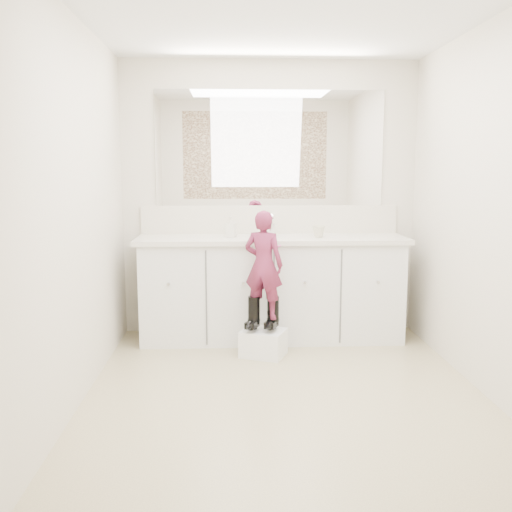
{
  "coord_description": "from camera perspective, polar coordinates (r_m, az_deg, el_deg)",
  "views": [
    {
      "loc": [
        -0.35,
        -3.58,
        1.45
      ],
      "look_at": [
        -0.16,
        0.73,
        0.8
      ],
      "focal_mm": 40.0,
      "sensor_mm": 36.0,
      "label": 1
    }
  ],
  "objects": [
    {
      "name": "dot_panel",
      "position": [
        2.13,
        7.16,
        13.82
      ],
      "size": [
        2.0,
        0.01,
        1.2
      ],
      "primitive_type": "cube",
      "color": "#472819",
      "rests_on": "wall_front"
    },
    {
      "name": "vanity_cabinet",
      "position": [
        4.93,
        1.55,
        -3.45
      ],
      "size": [
        2.2,
        0.55,
        0.85
      ],
      "primitive_type": "cube",
      "color": "silver",
      "rests_on": "floor"
    },
    {
      "name": "boot_right",
      "position": [
        4.48,
        1.71,
        -5.74
      ],
      "size": [
        0.16,
        0.2,
        0.27
      ],
      "primitive_type": null,
      "rotation": [
        0.0,
        0.0,
        -0.39
      ],
      "color": "black",
      "rests_on": "step_stool"
    },
    {
      "name": "toothbrush",
      "position": [
        4.38,
        1.68,
        0.79
      ],
      "size": [
        0.13,
        0.06,
        0.06
      ],
      "primitive_type": "cylinder",
      "rotation": [
        0.0,
        1.22,
        -0.39
      ],
      "color": "#F15EB6",
      "rests_on": "toddler"
    },
    {
      "name": "mirror",
      "position": [
        5.08,
        1.39,
        10.71
      ],
      "size": [
        2.0,
        0.02,
        1.0
      ],
      "primitive_type": "cube",
      "color": "white",
      "rests_on": "wall_back"
    },
    {
      "name": "boot_left",
      "position": [
        4.47,
        -0.21,
        -5.77
      ],
      "size": [
        0.16,
        0.2,
        0.27
      ],
      "primitive_type": null,
      "rotation": [
        0.0,
        0.0,
        -0.39
      ],
      "color": "black",
      "rests_on": "step_stool"
    },
    {
      "name": "ceiling",
      "position": [
        3.72,
        3.18,
        23.34
      ],
      "size": [
        3.0,
        3.0,
        0.0
      ],
      "primitive_type": "plane",
      "rotation": [
        3.14,
        0.0,
        0.0
      ],
      "color": "white",
      "rests_on": "wall_back"
    },
    {
      "name": "faucet",
      "position": [
        4.99,
        1.45,
        2.7
      ],
      "size": [
        0.08,
        0.08,
        0.1
      ],
      "primitive_type": "cylinder",
      "color": "silver",
      "rests_on": "countertop"
    },
    {
      "name": "floor",
      "position": [
        3.88,
        2.88,
        -13.41
      ],
      "size": [
        3.0,
        3.0,
        0.0
      ],
      "primitive_type": "plane",
      "color": "#90805E",
      "rests_on": "ground"
    },
    {
      "name": "wall_left",
      "position": [
        3.71,
        -17.44,
        4.29
      ],
      "size": [
        0.0,
        3.0,
        3.0
      ],
      "primitive_type": "plane",
      "rotation": [
        1.57,
        0.0,
        1.57
      ],
      "color": "beige",
      "rests_on": "floor"
    },
    {
      "name": "countertop",
      "position": [
        4.84,
        1.59,
        1.68
      ],
      "size": [
        2.28,
        0.58,
        0.04
      ],
      "primitive_type": "cube",
      "color": "beige",
      "rests_on": "vanity_cabinet"
    },
    {
      "name": "backsplash",
      "position": [
        5.1,
        1.37,
        3.67
      ],
      "size": [
        2.28,
        0.03,
        0.25
      ],
      "primitive_type": "cube",
      "color": "beige",
      "rests_on": "countertop"
    },
    {
      "name": "toddler",
      "position": [
        4.4,
        0.76,
        -0.88
      ],
      "size": [
        0.36,
        0.3,
        0.84
      ],
      "primitive_type": "imported",
      "rotation": [
        0.0,
        0.0,
        2.75
      ],
      "color": "#B53767",
      "rests_on": "step_stool"
    },
    {
      "name": "wall_right",
      "position": [
        3.95,
        22.19,
        4.29
      ],
      "size": [
        0.0,
        3.0,
        3.0
      ],
      "primitive_type": "plane",
      "rotation": [
        1.57,
        0.0,
        -1.57
      ],
      "color": "beige",
      "rests_on": "floor"
    },
    {
      "name": "wall_back",
      "position": [
        5.1,
        1.37,
        5.76
      ],
      "size": [
        2.6,
        0.0,
        2.6
      ],
      "primitive_type": "plane",
      "rotation": [
        1.57,
        0.0,
        0.0
      ],
      "color": "beige",
      "rests_on": "floor"
    },
    {
      "name": "soap_bottle",
      "position": [
        4.83,
        -2.55,
        2.93
      ],
      "size": [
        0.1,
        0.1,
        0.17
      ],
      "primitive_type": "imported",
      "rotation": [
        0.0,
        0.0,
        -0.33
      ],
      "color": "beige",
      "rests_on": "countertop"
    },
    {
      "name": "cup",
      "position": [
        4.85,
        6.3,
        2.47
      ],
      "size": [
        0.11,
        0.11,
        0.1
      ],
      "primitive_type": "imported",
      "rotation": [
        0.0,
        0.0,
        0.02
      ],
      "color": "beige",
      "rests_on": "countertop"
    },
    {
      "name": "step_stool",
      "position": [
        4.54,
        0.75,
        -8.68
      ],
      "size": [
        0.4,
        0.37,
        0.21
      ],
      "primitive_type": "cube",
      "rotation": [
        0.0,
        0.0,
        -0.39
      ],
      "color": "white",
      "rests_on": "floor"
    },
    {
      "name": "wall_front",
      "position": [
        2.12,
        6.97,
        1.67
      ],
      "size": [
        2.6,
        0.0,
        2.6
      ],
      "primitive_type": "plane",
      "rotation": [
        -1.57,
        0.0,
        0.0
      ],
      "color": "beige",
      "rests_on": "floor"
    }
  ]
}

